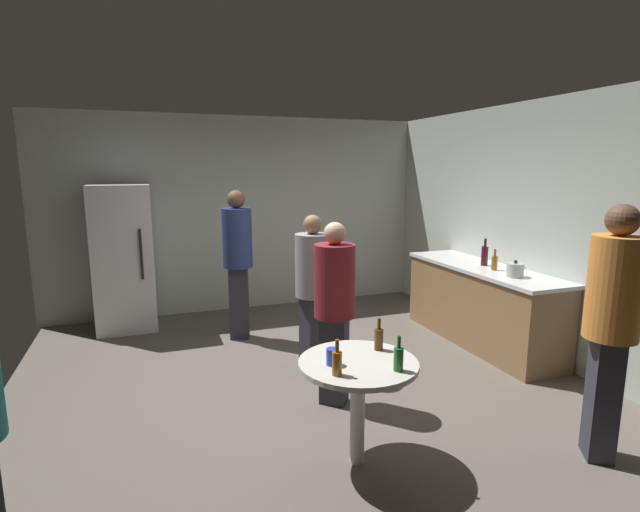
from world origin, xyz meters
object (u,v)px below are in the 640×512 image
object	(u,v)px
person_in_maroon_shirt	(334,300)
person_in_gray_shirt	(313,282)
beer_bottle_green	(398,358)
beer_bottle_brown	(379,338)
refrigerator	(124,258)
plastic_cup_blue	(332,357)
beer_bottle_on_counter	(494,262)
foreground_table	(358,376)
wine_bottle_on_counter	(485,255)
beer_bottle_amber	(337,362)
kettle	(515,270)
person_in_orange_shirt	(612,314)
person_in_navy_shirt	(238,253)

from	to	relation	value
person_in_maroon_shirt	person_in_gray_shirt	xyz separation A→B (m)	(0.05, 0.69, -0.00)
beer_bottle_green	beer_bottle_brown	bearing A→B (deg)	82.87
beer_bottle_brown	beer_bottle_green	distance (m)	0.36
refrigerator	plastic_cup_blue	distance (m)	3.82
beer_bottle_on_counter	foreground_table	bearing A→B (deg)	-147.80
refrigerator	wine_bottle_on_counter	distance (m)	4.33
beer_bottle_on_counter	foreground_table	distance (m)	2.71
foreground_table	beer_bottle_amber	xyz separation A→B (m)	(-0.21, -0.15, 0.19)
foreground_table	beer_bottle_brown	distance (m)	0.32
kettle	person_in_gray_shirt	bearing A→B (deg)	167.20
beer_bottle_brown	beer_bottle_green	world-z (taller)	same
kettle	beer_bottle_brown	size ratio (longest dim) A/B	1.06
person_in_orange_shirt	wine_bottle_on_counter	bearing A→B (deg)	-75.69
person_in_orange_shirt	refrigerator	bearing A→B (deg)	-19.69
wine_bottle_on_counter	plastic_cup_blue	xyz separation A→B (m)	(-2.52, -1.67, -0.23)
wine_bottle_on_counter	person_in_navy_shirt	distance (m)	2.83
plastic_cup_blue	wine_bottle_on_counter	bearing A→B (deg)	33.55
plastic_cup_blue	person_in_orange_shirt	xyz separation A→B (m)	(1.79, -0.52, 0.25)
beer_bottle_on_counter	beer_bottle_amber	bearing A→B (deg)	-147.51
refrigerator	foreground_table	size ratio (longest dim) A/B	2.25
beer_bottle_on_counter	person_in_navy_shirt	bearing A→B (deg)	153.08
plastic_cup_blue	person_in_maroon_shirt	xyz separation A→B (m)	(0.35, 0.85, 0.12)
beer_bottle_amber	plastic_cup_blue	xyz separation A→B (m)	(0.03, 0.16, -0.03)
refrigerator	person_in_orange_shirt	world-z (taller)	refrigerator
kettle	wine_bottle_on_counter	world-z (taller)	wine_bottle_on_counter
beer_bottle_amber	person_in_orange_shirt	distance (m)	1.87
refrigerator	person_in_navy_shirt	xyz separation A→B (m)	(1.26, -0.84, 0.13)
beer_bottle_on_counter	plastic_cup_blue	size ratio (longest dim) A/B	2.09
kettle	wine_bottle_on_counter	xyz separation A→B (m)	(0.09, 0.59, 0.05)
beer_bottle_brown	foreground_table	bearing A→B (deg)	-147.89
kettle	beer_bottle_amber	size ratio (longest dim) A/B	1.06
beer_bottle_amber	person_in_orange_shirt	world-z (taller)	person_in_orange_shirt
foreground_table	person_in_maroon_shirt	world-z (taller)	person_in_maroon_shirt
foreground_table	person_in_maroon_shirt	distance (m)	0.92
beer_bottle_brown	beer_bottle_green	xyz separation A→B (m)	(-0.05, -0.36, 0.00)
person_in_maroon_shirt	beer_bottle_green	bearing A→B (deg)	38.74
kettle	foreground_table	bearing A→B (deg)	-154.29
kettle	plastic_cup_blue	size ratio (longest dim) A/B	2.22
person_in_navy_shirt	beer_bottle_brown	bearing A→B (deg)	26.14
person_in_gray_shirt	wine_bottle_on_counter	bearing A→B (deg)	71.87
foreground_table	beer_bottle_green	size ratio (longest dim) A/B	3.48
refrigerator	foreground_table	world-z (taller)	refrigerator
beer_bottle_green	person_in_orange_shirt	size ratio (longest dim) A/B	0.13
beer_bottle_brown	person_in_maroon_shirt	distance (m)	0.73
person_in_gray_shirt	beer_bottle_amber	bearing A→B (deg)	-36.03
plastic_cup_blue	person_in_maroon_shirt	world-z (taller)	person_in_maroon_shirt
person_in_gray_shirt	person_in_navy_shirt	world-z (taller)	person_in_navy_shirt
beer_bottle_brown	refrigerator	bearing A→B (deg)	117.26
refrigerator	person_in_navy_shirt	distance (m)	1.52
plastic_cup_blue	beer_bottle_green	bearing A→B (deg)	-32.59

